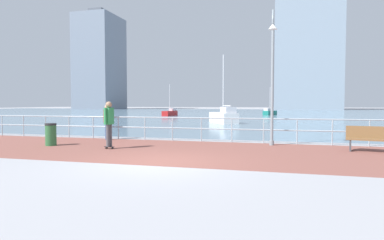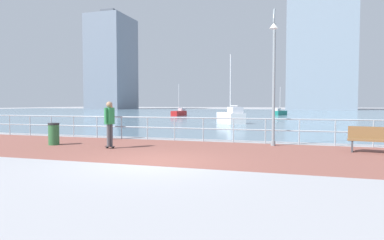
{
  "view_description": "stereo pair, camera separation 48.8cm",
  "coord_description": "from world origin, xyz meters",
  "px_view_note": "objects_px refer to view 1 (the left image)",
  "views": [
    {
      "loc": [
        3.48,
        -9.13,
        1.74
      ],
      "look_at": [
        0.15,
        3.37,
        1.1
      ],
      "focal_mm": 30.94,
      "sensor_mm": 36.0,
      "label": 1
    },
    {
      "loc": [
        3.95,
        -8.99,
        1.74
      ],
      "look_at": [
        0.15,
        3.37,
        1.1
      ],
      "focal_mm": 30.94,
      "sensor_mm": 36.0,
      "label": 2
    }
  ],
  "objects_px": {
    "skateboarder": "(109,120)",
    "sailboat_gray": "(170,113)",
    "sailboat_red": "(270,112)",
    "sailboat_blue": "(224,117)",
    "bystander": "(107,119)",
    "park_bench": "(370,139)",
    "lamppost": "(272,71)",
    "trash_bin": "(51,134)"
  },
  "relations": [
    {
      "from": "skateboarder",
      "to": "sailboat_blue",
      "type": "height_order",
      "value": "sailboat_blue"
    },
    {
      "from": "skateboarder",
      "to": "park_bench",
      "type": "bearing_deg",
      "value": 10.17
    },
    {
      "from": "park_bench",
      "to": "sailboat_blue",
      "type": "bearing_deg",
      "value": 116.28
    },
    {
      "from": "sailboat_gray",
      "to": "sailboat_red",
      "type": "bearing_deg",
      "value": 25.7
    },
    {
      "from": "sailboat_blue",
      "to": "sailboat_gray",
      "type": "bearing_deg",
      "value": 123.24
    },
    {
      "from": "lamppost",
      "to": "trash_bin",
      "type": "bearing_deg",
      "value": -165.38
    },
    {
      "from": "bystander",
      "to": "trash_bin",
      "type": "relative_size",
      "value": 1.82
    },
    {
      "from": "lamppost",
      "to": "skateboarder",
      "type": "distance_m",
      "value": 6.85
    },
    {
      "from": "skateboarder",
      "to": "park_bench",
      "type": "height_order",
      "value": "skateboarder"
    },
    {
      "from": "lamppost",
      "to": "bystander",
      "type": "xyz_separation_m",
      "value": [
        -7.77,
        0.41,
        -2.09
      ]
    },
    {
      "from": "lamppost",
      "to": "bystander",
      "type": "distance_m",
      "value": 8.06
    },
    {
      "from": "sailboat_blue",
      "to": "bystander",
      "type": "bearing_deg",
      "value": -102.17
    },
    {
      "from": "lamppost",
      "to": "sailboat_blue",
      "type": "distance_m",
      "value": 16.22
    },
    {
      "from": "lamppost",
      "to": "sailboat_red",
      "type": "height_order",
      "value": "lamppost"
    },
    {
      "from": "trash_bin",
      "to": "park_bench",
      "type": "xyz_separation_m",
      "value": [
        12.33,
        1.43,
        0.01
      ]
    },
    {
      "from": "skateboarder",
      "to": "sailboat_blue",
      "type": "bearing_deg",
      "value": 85.29
    },
    {
      "from": "bystander",
      "to": "trash_bin",
      "type": "xyz_separation_m",
      "value": [
        -1.09,
        -2.72,
        -0.53
      ]
    },
    {
      "from": "bystander",
      "to": "sailboat_red",
      "type": "relative_size",
      "value": 0.39
    },
    {
      "from": "sailboat_blue",
      "to": "sailboat_red",
      "type": "distance_m",
      "value": 22.9
    },
    {
      "from": "skateboarder",
      "to": "sailboat_red",
      "type": "xyz_separation_m",
      "value": [
        4.82,
        40.59,
        -0.69
      ]
    },
    {
      "from": "lamppost",
      "to": "sailboat_gray",
      "type": "relative_size",
      "value": 1.23
    },
    {
      "from": "bystander",
      "to": "sailboat_gray",
      "type": "xyz_separation_m",
      "value": [
        -7.26,
        30.95,
        -0.57
      ]
    },
    {
      "from": "sailboat_gray",
      "to": "lamppost",
      "type": "bearing_deg",
      "value": -64.4
    },
    {
      "from": "lamppost",
      "to": "sailboat_blue",
      "type": "height_order",
      "value": "sailboat_blue"
    },
    {
      "from": "park_bench",
      "to": "bystander",
      "type": "bearing_deg",
      "value": 173.49
    },
    {
      "from": "bystander",
      "to": "park_bench",
      "type": "height_order",
      "value": "bystander"
    },
    {
      "from": "sailboat_red",
      "to": "bystander",
      "type": "bearing_deg",
      "value": -99.9
    },
    {
      "from": "sailboat_red",
      "to": "lamppost",
      "type": "bearing_deg",
      "value": -88.18
    },
    {
      "from": "skateboarder",
      "to": "sailboat_gray",
      "type": "distance_m",
      "value": 35.12
    },
    {
      "from": "lamppost",
      "to": "trash_bin",
      "type": "distance_m",
      "value": 9.52
    },
    {
      "from": "sailboat_gray",
      "to": "sailboat_red",
      "type": "relative_size",
      "value": 1.06
    },
    {
      "from": "trash_bin",
      "to": "park_bench",
      "type": "height_order",
      "value": "trash_bin"
    },
    {
      "from": "bystander",
      "to": "trash_bin",
      "type": "bearing_deg",
      "value": -111.78
    },
    {
      "from": "sailboat_blue",
      "to": "sailboat_gray",
      "type": "xyz_separation_m",
      "value": [
        -10.49,
        16.0,
        -0.15
      ]
    },
    {
      "from": "lamppost",
      "to": "sailboat_blue",
      "type": "bearing_deg",
      "value": 106.48
    },
    {
      "from": "sailboat_blue",
      "to": "sailboat_red",
      "type": "xyz_separation_m",
      "value": [
        3.34,
        22.65,
        -0.17
      ]
    },
    {
      "from": "sailboat_gray",
      "to": "sailboat_red",
      "type": "distance_m",
      "value": 15.34
    },
    {
      "from": "skateboarder",
      "to": "sailboat_gray",
      "type": "xyz_separation_m",
      "value": [
        -9.01,
        33.94,
        -0.67
      ]
    },
    {
      "from": "sailboat_blue",
      "to": "park_bench",
      "type": "bearing_deg",
      "value": -63.72
    },
    {
      "from": "lamppost",
      "to": "sailboat_red",
      "type": "distance_m",
      "value": 38.13
    },
    {
      "from": "park_bench",
      "to": "sailboat_gray",
      "type": "distance_m",
      "value": 37.17
    },
    {
      "from": "skateboarder",
      "to": "park_bench",
      "type": "xyz_separation_m",
      "value": [
        9.5,
        1.7,
        -0.63
      ]
    }
  ]
}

